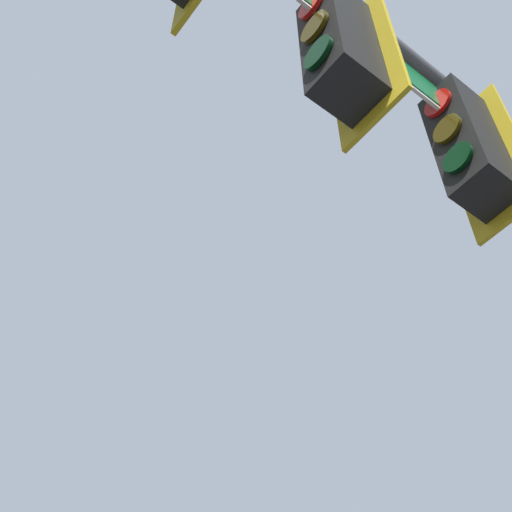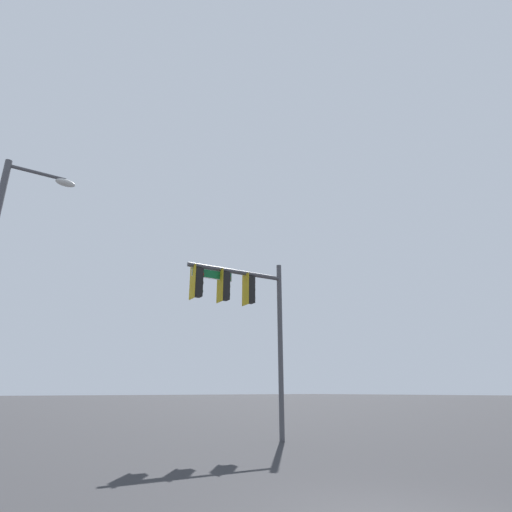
# 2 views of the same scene
# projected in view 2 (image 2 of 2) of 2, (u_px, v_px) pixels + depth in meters

# --- Properties ---
(signal_pole_near) EXTENTS (4.24, 0.86, 7.00)m
(signal_pole_near) POSITION_uv_depth(u_px,v_px,m) (244.00, 304.00, 15.94)
(signal_pole_near) COLOR #47474C
(signal_pole_near) RESTS_ON ground_plane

